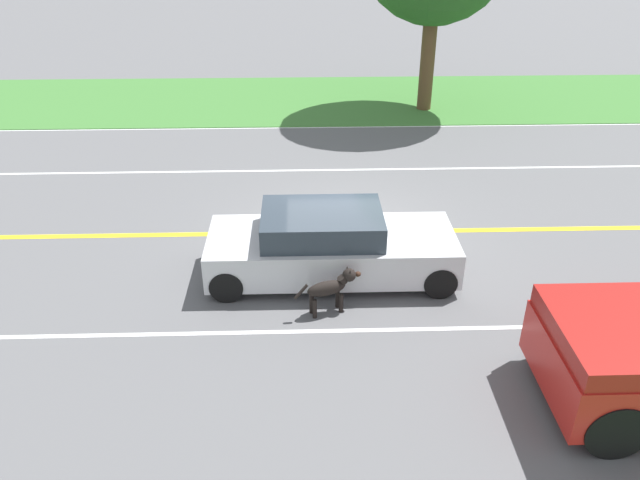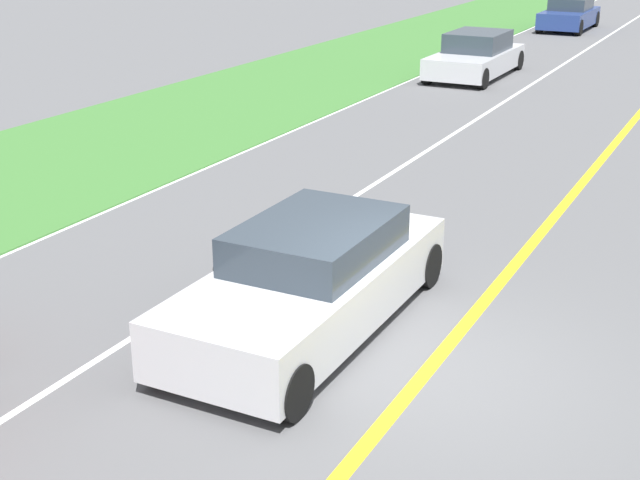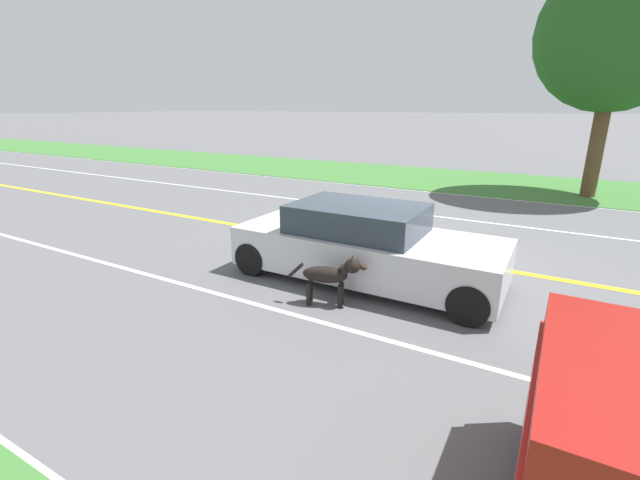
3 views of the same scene
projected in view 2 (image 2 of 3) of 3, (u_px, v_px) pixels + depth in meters
ground_plane at (427, 371)px, 10.09m from camera, size 400.00×400.00×0.00m
centre_divider_line at (427, 371)px, 10.09m from camera, size 0.18×160.00×0.01m
lane_dash_same_dir at (175, 311)px, 11.59m from camera, size 0.10×160.00×0.01m
ego_car at (311, 280)px, 10.93m from camera, size 1.84×4.66×1.36m
dog at (229, 272)px, 11.51m from camera, size 0.51×1.20×0.82m
car_trailing_near at (476, 56)px, 27.57m from camera, size 1.92×4.56×1.36m
car_trailing_mid at (569, 15)px, 38.24m from camera, size 1.84×4.26×1.34m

